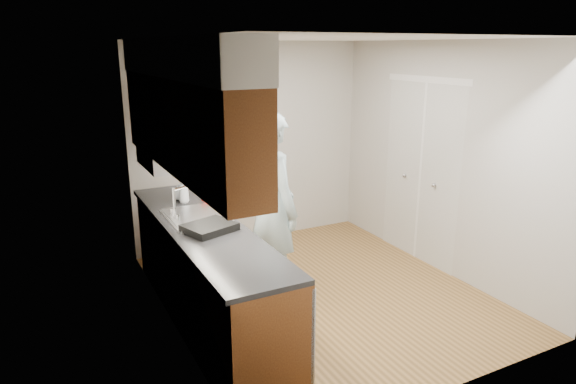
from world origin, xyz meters
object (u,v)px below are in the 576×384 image
object	(u,v)px
soap_bottle_a	(184,190)
soap_bottle_c	(180,192)
soda_can	(204,195)
dish_rack	(209,227)
soap_bottle_b	(181,189)
person	(272,196)

from	to	relation	value
soap_bottle_a	soap_bottle_c	size ratio (longest dim) A/B	1.57
soda_can	soap_bottle_a	bearing A→B (deg)	174.20
soap_bottle_c	dish_rack	xyz separation A→B (m)	(-0.03, -1.01, -0.05)
soda_can	dish_rack	distance (m)	0.91
soap_bottle_b	soap_bottle_c	distance (m)	0.04
soap_bottle_c	soda_can	size ratio (longest dim) A/B	1.37
soap_bottle_a	soap_bottle_c	world-z (taller)	soap_bottle_a
soap_bottle_a	soda_can	bearing A→B (deg)	-5.80
soda_can	dish_rack	world-z (taller)	soda_can
soap_bottle_b	soap_bottle_c	xyz separation A→B (m)	(-0.03, -0.03, -0.01)
soap_bottle_a	dish_rack	xyz separation A→B (m)	(-0.05, -0.90, -0.10)
soap_bottle_b	soda_can	distance (m)	0.25
soap_bottle_b	soda_can	bearing A→B (deg)	-41.58
soap_bottle_c	soda_can	distance (m)	0.25
soda_can	dish_rack	size ratio (longest dim) A/B	0.30
person	soap_bottle_b	bearing A→B (deg)	35.18
soap_bottle_a	dish_rack	world-z (taller)	soap_bottle_a
soap_bottle_a	soap_bottle_b	size ratio (longest dim) A/B	1.34
soap_bottle_c	soda_can	bearing A→B (deg)	-32.06
soap_bottle_b	soap_bottle_c	bearing A→B (deg)	-130.91
soap_bottle_b	dish_rack	world-z (taller)	soap_bottle_b
person	soap_bottle_a	distance (m)	0.91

